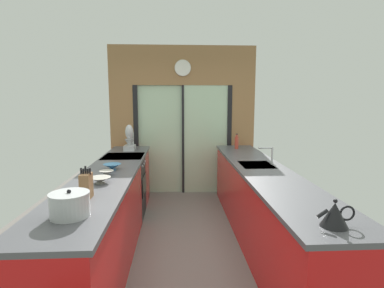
# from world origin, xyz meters

# --- Properties ---
(ground_plane) EXTENTS (5.04, 7.60, 0.02)m
(ground_plane) POSITION_xyz_m (0.00, 0.60, -0.01)
(ground_plane) COLOR slate
(back_wall_unit) EXTENTS (2.64, 0.12, 2.70)m
(back_wall_unit) POSITION_xyz_m (0.00, 2.40, 1.52)
(back_wall_unit) COLOR olive
(back_wall_unit) RESTS_ON ground_plane
(left_counter_run) EXTENTS (0.62, 3.80, 0.92)m
(left_counter_run) POSITION_xyz_m (-0.91, 0.13, 0.47)
(left_counter_run) COLOR red
(left_counter_run) RESTS_ON ground_plane
(right_counter_run) EXTENTS (0.62, 3.80, 0.92)m
(right_counter_run) POSITION_xyz_m (0.91, 0.30, 0.46)
(right_counter_run) COLOR red
(right_counter_run) RESTS_ON ground_plane
(sink_faucet) EXTENTS (0.19, 0.02, 0.23)m
(sink_faucet) POSITION_xyz_m (1.05, 0.55, 1.07)
(sink_faucet) COLOR #B7BABC
(sink_faucet) RESTS_ON right_counter_run
(oven_range) EXTENTS (0.60, 0.60, 0.92)m
(oven_range) POSITION_xyz_m (-0.91, 1.25, 0.46)
(oven_range) COLOR black
(oven_range) RESTS_ON ground_plane
(mixing_bowl_near) EXTENTS (0.21, 0.21, 0.06)m
(mixing_bowl_near) POSITION_xyz_m (-0.89, -0.22, 0.95)
(mixing_bowl_near) COLOR gray
(mixing_bowl_near) RESTS_ON left_counter_run
(mixing_bowl_mid) EXTENTS (0.16, 0.16, 0.06)m
(mixing_bowl_mid) POSITION_xyz_m (-0.89, 0.07, 0.95)
(mixing_bowl_mid) COLOR gray
(mixing_bowl_mid) RESTS_ON left_counter_run
(mixing_bowl_far) EXTENTS (0.21, 0.21, 0.07)m
(mixing_bowl_far) POSITION_xyz_m (-0.89, 0.37, 0.96)
(mixing_bowl_far) COLOR teal
(mixing_bowl_far) RESTS_ON left_counter_run
(knife_block) EXTENTS (0.09, 0.14, 0.28)m
(knife_block) POSITION_xyz_m (-0.89, -0.68, 1.03)
(knife_block) COLOR brown
(knife_block) RESTS_ON left_counter_run
(stand_mixer) EXTENTS (0.17, 0.27, 0.42)m
(stand_mixer) POSITION_xyz_m (-0.89, 1.78, 1.08)
(stand_mixer) COLOR #B7BABC
(stand_mixer) RESTS_ON left_counter_run
(stock_pot) EXTENTS (0.28, 0.28, 0.20)m
(stock_pot) POSITION_xyz_m (-0.89, -1.09, 1.01)
(stock_pot) COLOR #B7BABC
(stock_pot) RESTS_ON left_counter_run
(kettle) EXTENTS (0.26, 0.18, 0.19)m
(kettle) POSITION_xyz_m (0.89, -1.36, 1.00)
(kettle) COLOR black
(kettle) RESTS_ON right_counter_run
(soap_bottle) EXTENTS (0.06, 0.06, 0.25)m
(soap_bottle) POSITION_xyz_m (0.89, 1.82, 1.03)
(soap_bottle) COLOR #B23D2D
(soap_bottle) RESTS_ON right_counter_run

